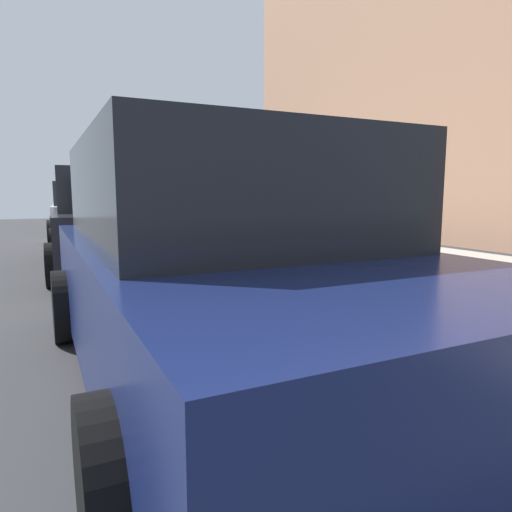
{
  "coord_description": "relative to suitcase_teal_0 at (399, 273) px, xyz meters",
  "views": [
    {
      "loc": [
        -6.96,
        2.92,
        1.3
      ],
      "look_at": [
        -1.55,
        0.39,
        0.48
      ],
      "focal_mm": 31.52,
      "sensor_mm": 36.0,
      "label": 1
    }
  ],
  "objects": [
    {
      "name": "suitcase_teal_0",
      "position": [
        0.0,
        0.0,
        0.0
      ],
      "size": [
        0.44,
        0.27,
        0.85
      ],
      "color": "#0F606B",
      "rests_on": "sidewalk_curb"
    },
    {
      "name": "suitcase_red_6",
      "position": [
        2.98,
        -0.03,
        0.09
      ],
      "size": [
        0.45,
        0.24,
        1.09
      ],
      "color": "red",
      "rests_on": "sidewalk_curb"
    },
    {
      "name": "parked_car_white_2",
      "position": [
        10.51,
        2.45,
        0.33
      ],
      "size": [
        4.27,
        2.08,
        1.65
      ],
      "color": "silver",
      "rests_on": "ground_plane"
    },
    {
      "name": "ground_plane",
      "position": [
        3.21,
        0.58,
        -0.44
      ],
      "size": [
        40.0,
        40.0,
        0.0
      ],
      "primitive_type": "plane",
      "color": "#333335"
    },
    {
      "name": "parked_car_charcoal_1",
      "position": [
        4.47,
        2.45,
        0.36
      ],
      "size": [
        4.73,
        2.2,
        1.71
      ],
      "color": "black",
      "rests_on": "ground_plane"
    },
    {
      "name": "sidewalk_curb",
      "position": [
        3.21,
        -1.92,
        -0.37
      ],
      "size": [
        18.0,
        5.0,
        0.14
      ],
      "primitive_type": "cube",
      "color": "#ADA89E",
      "rests_on": "ground_plane"
    },
    {
      "name": "suitcase_silver_5",
      "position": [
        2.49,
        -0.07,
        0.06
      ],
      "size": [
        0.38,
        0.19,
        0.99
      ],
      "color": "#9EA0A8",
      "rests_on": "sidewalk_curb"
    },
    {
      "name": "suitcase_maroon_1",
      "position": [
        0.51,
        -0.1,
        0.04
      ],
      "size": [
        0.43,
        0.21,
        0.98
      ],
      "color": "maroon",
      "rests_on": "sidewalk_curb"
    },
    {
      "name": "bollard_post",
      "position": [
        4.33,
        0.12,
        0.04
      ],
      "size": [
        0.13,
        0.13,
        0.68
      ],
      "primitive_type": "cylinder",
      "color": "brown",
      "rests_on": "sidewalk_curb"
    },
    {
      "name": "suitcase_black_2",
      "position": [
        1.01,
        -0.11,
        0.01
      ],
      "size": [
        0.42,
        0.26,
        0.89
      ],
      "color": "black",
      "rests_on": "sidewalk_curb"
    },
    {
      "name": "fire_hydrant",
      "position": [
        3.71,
        -0.03,
        0.13
      ],
      "size": [
        0.39,
        0.21,
        0.83
      ],
      "color": "#99999E",
      "rests_on": "sidewalk_curb"
    },
    {
      "name": "suitcase_navy_3",
      "position": [
        1.53,
        -0.07,
        0.04
      ],
      "size": [
        0.49,
        0.24,
        0.75
      ],
      "color": "navy",
      "rests_on": "sidewalk_curb"
    },
    {
      "name": "suitcase_olive_4",
      "position": [
        2.04,
        -0.06,
        -0.05
      ],
      "size": [
        0.38,
        0.26,
        0.71
      ],
      "color": "#59601E",
      "rests_on": "sidewalk_curb"
    },
    {
      "name": "parked_car_navy_0",
      "position": [
        -0.89,
        2.45,
        0.33
      ],
      "size": [
        4.44,
        2.08,
        1.65
      ],
      "color": "#141E4C",
      "rests_on": "ground_plane"
    }
  ]
}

